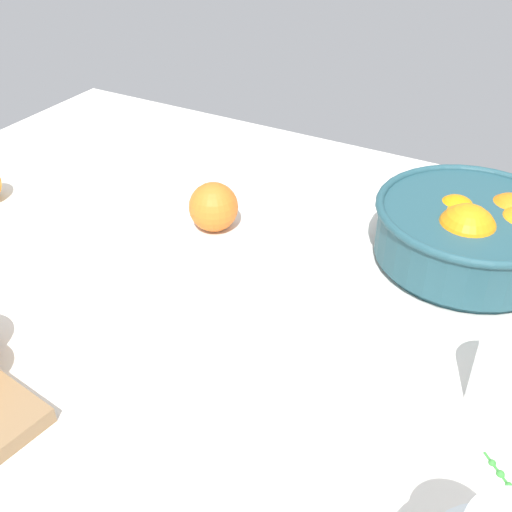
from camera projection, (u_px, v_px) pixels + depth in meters
The scene contains 5 objects.
ground_plane at pixel (237, 316), 81.99cm from camera, with size 144.10×108.37×3.00cm, color silver.
fruit_bowl at pixel (473, 232), 86.53cm from camera, with size 26.85×26.85×10.97cm.
juice_glass at pixel (503, 378), 65.11cm from camera, with size 6.48×6.48×9.38cm.
loose_orange_3 at pixel (214, 207), 94.92cm from camera, with size 7.63×7.63×7.63cm, color orange.
herb_sprig_1 at pixel (506, 479), 59.42cm from camera, with size 5.03×4.82×0.88cm.
Camera 1 is at (32.85, -53.72, 51.66)cm, focal length 43.64 mm.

